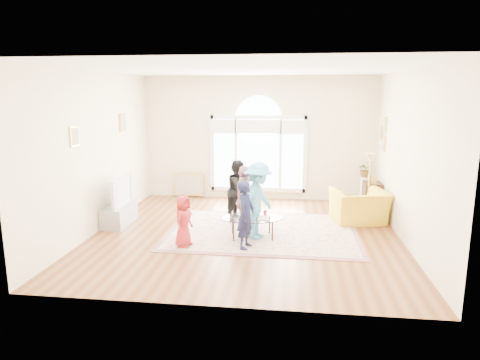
# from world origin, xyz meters

# --- Properties ---
(ground) EXTENTS (6.00, 6.00, 0.00)m
(ground) POSITION_xyz_m (0.00, 0.00, 0.00)
(ground) COLOR #5C3014
(ground) RESTS_ON ground
(room_shell) EXTENTS (6.00, 6.00, 6.00)m
(room_shell) POSITION_xyz_m (0.01, 2.83, 1.57)
(room_shell) COLOR beige
(room_shell) RESTS_ON ground
(area_rug) EXTENTS (3.60, 2.60, 0.02)m
(area_rug) POSITION_xyz_m (0.33, 0.18, 0.01)
(area_rug) COLOR beige
(area_rug) RESTS_ON ground
(rug_border) EXTENTS (3.80, 2.80, 0.01)m
(rug_border) POSITION_xyz_m (0.33, 0.18, 0.01)
(rug_border) COLOR #885656
(rug_border) RESTS_ON ground
(tv_console) EXTENTS (0.45, 1.00, 0.42)m
(tv_console) POSITION_xyz_m (-2.75, 0.30, 0.21)
(tv_console) COLOR #93969B
(tv_console) RESTS_ON ground
(television) EXTENTS (0.17, 1.06, 0.61)m
(television) POSITION_xyz_m (-2.74, 0.30, 0.72)
(television) COLOR black
(television) RESTS_ON tv_console
(coffee_table) EXTENTS (1.27, 0.94, 0.54)m
(coffee_table) POSITION_xyz_m (0.15, -0.24, 0.40)
(coffee_table) COLOR silver
(coffee_table) RESTS_ON ground
(armchair) EXTENTS (1.28, 1.17, 0.71)m
(armchair) POSITION_xyz_m (2.35, 1.06, 0.36)
(armchair) COLOR gold
(armchair) RESTS_ON ground
(side_cabinet) EXTENTS (0.40, 0.50, 0.70)m
(side_cabinet) POSITION_xyz_m (2.78, 2.01, 0.35)
(side_cabinet) COLOR black
(side_cabinet) RESTS_ON ground
(floor_lamp) EXTENTS (0.29, 0.29, 1.51)m
(floor_lamp) POSITION_xyz_m (2.54, 1.17, 1.28)
(floor_lamp) COLOR black
(floor_lamp) RESTS_ON ground
(plant_pedestal) EXTENTS (0.20, 0.20, 0.70)m
(plant_pedestal) POSITION_xyz_m (2.70, 2.68, 0.35)
(plant_pedestal) COLOR white
(plant_pedestal) RESTS_ON ground
(potted_plant) EXTENTS (0.43, 0.40, 0.40)m
(potted_plant) POSITION_xyz_m (2.70, 2.68, 0.90)
(potted_plant) COLOR #33722D
(potted_plant) RESTS_ON plant_pedestal
(leaning_picture) EXTENTS (0.80, 0.14, 0.62)m
(leaning_picture) POSITION_xyz_m (-1.85, 2.90, 0.00)
(leaning_picture) COLOR tan
(leaning_picture) RESTS_ON ground
(child_red) EXTENTS (0.40, 0.52, 0.95)m
(child_red) POSITION_xyz_m (-1.04, -0.87, 0.49)
(child_red) COLOR #AC252A
(child_red) RESTS_ON area_rug
(child_navy) EXTENTS (0.39, 0.50, 1.22)m
(child_navy) POSITION_xyz_m (0.09, -0.82, 0.63)
(child_navy) COLOR #171C3E
(child_navy) RESTS_ON area_rug
(child_black) EXTENTS (0.69, 0.77, 1.32)m
(child_black) POSITION_xyz_m (-0.26, 0.92, 0.68)
(child_black) COLOR black
(child_black) RESTS_ON area_rug
(child_pink) EXTENTS (0.38, 0.82, 1.38)m
(child_pink) POSITION_xyz_m (-0.02, -0.11, 0.71)
(child_pink) COLOR #C58B8F
(child_pink) RESTS_ON area_rug
(child_blue) EXTENTS (0.86, 1.09, 1.47)m
(child_blue) POSITION_xyz_m (0.26, -0.26, 0.76)
(child_blue) COLOR #55ADDE
(child_blue) RESTS_ON area_rug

